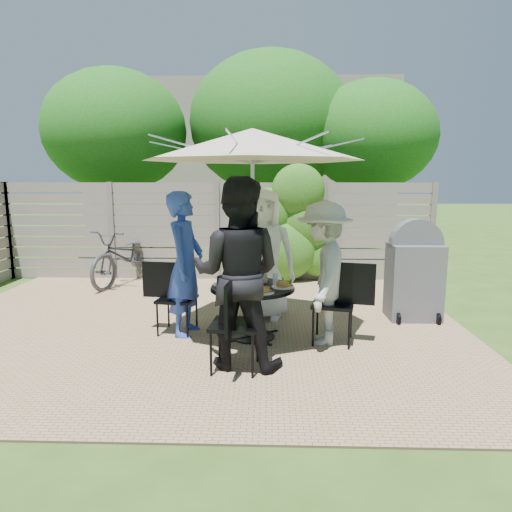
{
  "coord_description": "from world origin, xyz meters",
  "views": [
    {
      "loc": [
        1.0,
        -5.51,
        1.91
      ],
      "look_at": [
        0.83,
        -0.03,
        0.98
      ],
      "focal_mm": 32.0,
      "sensor_mm": 36.0,
      "label": 1
    }
  ],
  "objects_px": {
    "umbrella": "(252,145)",
    "syrup_jug": "(248,279)",
    "person_front": "(237,274)",
    "bbq_grill": "(414,274)",
    "chair_back": "(265,295)",
    "plate_back": "(258,278)",
    "person_left": "(185,264)",
    "bicycle": "(127,256)",
    "person_right": "(323,273)",
    "coffee_cup": "(264,278)",
    "glass_left": "(229,282)",
    "patio_table": "(253,302)",
    "glass_back": "(248,276)",
    "glass_right": "(275,279)",
    "person_back": "(264,255)",
    "chair_right": "(334,319)",
    "plate_left": "(223,283)",
    "chair_left": "(176,312)",
    "plate_right": "(283,285)",
    "chair_front": "(235,343)",
    "plate_front": "(247,292)"
  },
  "relations": [
    {
      "from": "plate_back",
      "to": "person_left",
      "type": "bearing_deg",
      "value": -165.02
    },
    {
      "from": "umbrella",
      "to": "plate_back",
      "type": "distance_m",
      "value": 1.66
    },
    {
      "from": "patio_table",
      "to": "person_front",
      "type": "height_order",
      "value": "person_front"
    },
    {
      "from": "glass_right",
      "to": "syrup_jug",
      "type": "distance_m",
      "value": 0.32
    },
    {
      "from": "person_right",
      "to": "person_left",
      "type": "bearing_deg",
      "value": -90.0
    },
    {
      "from": "umbrella",
      "to": "chair_back",
      "type": "height_order",
      "value": "umbrella"
    },
    {
      "from": "chair_left",
      "to": "chair_right",
      "type": "distance_m",
      "value": 1.93
    },
    {
      "from": "umbrella",
      "to": "glass_right",
      "type": "distance_m",
      "value": 1.6
    },
    {
      "from": "plate_front",
      "to": "bicycle",
      "type": "height_order",
      "value": "bicycle"
    },
    {
      "from": "person_right",
      "to": "glass_right",
      "type": "xyz_separation_m",
      "value": [
        -0.55,
        0.19,
        -0.12
      ]
    },
    {
      "from": "chair_front",
      "to": "chair_right",
      "type": "bearing_deg",
      "value": -48.25
    },
    {
      "from": "syrup_jug",
      "to": "chair_back",
      "type": "bearing_deg",
      "value": 77.8
    },
    {
      "from": "chair_back",
      "to": "chair_front",
      "type": "distance_m",
      "value": 1.93
    },
    {
      "from": "person_front",
      "to": "bbq_grill",
      "type": "bearing_deg",
      "value": -135.63
    },
    {
      "from": "bicycle",
      "to": "bbq_grill",
      "type": "height_order",
      "value": "bbq_grill"
    },
    {
      "from": "chair_back",
      "to": "plate_front",
      "type": "bearing_deg",
      "value": -0.89
    },
    {
      "from": "person_back",
      "to": "chair_right",
      "type": "bearing_deg",
      "value": -40.7
    },
    {
      "from": "plate_back",
      "to": "syrup_jug",
      "type": "bearing_deg",
      "value": -109.42
    },
    {
      "from": "glass_right",
      "to": "umbrella",
      "type": "bearing_deg",
      "value": -166.47
    },
    {
      "from": "umbrella",
      "to": "syrup_jug",
      "type": "relative_size",
      "value": 18.08
    },
    {
      "from": "chair_right",
      "to": "plate_right",
      "type": "distance_m",
      "value": 0.72
    },
    {
      "from": "person_back",
      "to": "glass_left",
      "type": "bearing_deg",
      "value": -105.52
    },
    {
      "from": "person_back",
      "to": "plate_right",
      "type": "bearing_deg",
      "value": -66.55
    },
    {
      "from": "person_left",
      "to": "bicycle",
      "type": "relative_size",
      "value": 0.91
    },
    {
      "from": "patio_table",
      "to": "chair_back",
      "type": "xyz_separation_m",
      "value": [
        0.14,
        0.96,
        -0.16
      ]
    },
    {
      "from": "umbrella",
      "to": "glass_back",
      "type": "height_order",
      "value": "umbrella"
    },
    {
      "from": "glass_right",
      "to": "person_back",
      "type": "bearing_deg",
      "value": 101.23
    },
    {
      "from": "plate_back",
      "to": "glass_left",
      "type": "bearing_deg",
      "value": -127.65
    },
    {
      "from": "chair_right",
      "to": "plate_left",
      "type": "bearing_deg",
      "value": 4.14
    },
    {
      "from": "umbrella",
      "to": "bicycle",
      "type": "height_order",
      "value": "umbrella"
    },
    {
      "from": "patio_table",
      "to": "bicycle",
      "type": "distance_m",
      "value": 3.72
    },
    {
      "from": "chair_left",
      "to": "bbq_grill",
      "type": "distance_m",
      "value": 3.21
    },
    {
      "from": "plate_right",
      "to": "glass_back",
      "type": "xyz_separation_m",
      "value": [
        -0.42,
        0.33,
        0.05
      ]
    },
    {
      "from": "chair_right",
      "to": "plate_back",
      "type": "distance_m",
      "value": 1.1
    },
    {
      "from": "person_front",
      "to": "bbq_grill",
      "type": "distance_m",
      "value": 2.84
    },
    {
      "from": "chair_back",
      "to": "plate_back",
      "type": "relative_size",
      "value": 3.77
    },
    {
      "from": "person_front",
      "to": "glass_left",
      "type": "xyz_separation_m",
      "value": [
        -0.15,
        0.76,
        -0.25
      ]
    },
    {
      "from": "coffee_cup",
      "to": "chair_right",
      "type": "bearing_deg",
      "value": -22.79
    },
    {
      "from": "chair_front",
      "to": "chair_back",
      "type": "bearing_deg",
      "value": -3.2
    },
    {
      "from": "person_right",
      "to": "coffee_cup",
      "type": "height_order",
      "value": "person_right"
    },
    {
      "from": "person_right",
      "to": "patio_table",
      "type": "bearing_deg",
      "value": -90.0
    },
    {
      "from": "chair_left",
      "to": "plate_right",
      "type": "bearing_deg",
      "value": -0.42
    },
    {
      "from": "patio_table",
      "to": "plate_left",
      "type": "height_order",
      "value": "plate_left"
    },
    {
      "from": "syrup_jug",
      "to": "bbq_grill",
      "type": "bearing_deg",
      "value": 19.25
    },
    {
      "from": "patio_table",
      "to": "plate_left",
      "type": "relative_size",
      "value": 4.32
    },
    {
      "from": "chair_right",
      "to": "patio_table",
      "type": "bearing_deg",
      "value": 4.12
    },
    {
      "from": "person_front",
      "to": "plate_right",
      "type": "relative_size",
      "value": 7.44
    },
    {
      "from": "person_back",
      "to": "bicycle",
      "type": "bearing_deg",
      "value": 149.97
    },
    {
      "from": "patio_table",
      "to": "glass_back",
      "type": "xyz_separation_m",
      "value": [
        -0.07,
        0.27,
        0.27
      ]
    },
    {
      "from": "plate_left",
      "to": "glass_left",
      "type": "relative_size",
      "value": 1.86
    }
  ]
}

